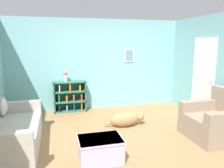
% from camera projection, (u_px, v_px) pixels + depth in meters
% --- Properties ---
extents(ground_plane, '(14.00, 14.00, 0.00)m').
position_uv_depth(ground_plane, '(117.00, 137.00, 4.50)').
color(ground_plane, '#997047').
extents(wall_back, '(5.60, 0.13, 2.60)m').
position_uv_depth(wall_back, '(96.00, 64.00, 6.40)').
color(wall_back, '#7AB7BC').
rests_on(wall_back, ground_plane).
extents(couch, '(0.92, 1.92, 0.82)m').
position_uv_depth(couch, '(9.00, 134.00, 3.92)').
color(couch, '#ADA89E').
rests_on(couch, ground_plane).
extents(bookshelf, '(0.90, 0.29, 0.87)m').
position_uv_depth(bookshelf, '(70.00, 97.00, 6.18)').
color(bookshelf, '#2D6B56').
rests_on(bookshelf, ground_plane).
extents(recliner_chair, '(0.98, 1.01, 0.99)m').
position_uv_depth(recliner_chair, '(216.00, 121.00, 4.43)').
color(recliner_chair, gray).
rests_on(recliner_chair, ground_plane).
extents(coffee_table, '(0.72, 0.55, 0.39)m').
position_uv_depth(coffee_table, '(100.00, 149.00, 3.58)').
color(coffee_table, '#BCB2D1').
rests_on(coffee_table, ground_plane).
extents(dog, '(0.98, 0.30, 0.34)m').
position_uv_depth(dog, '(126.00, 119.00, 5.08)').
color(dog, '#9E7A4C').
rests_on(dog, ground_plane).
extents(vase, '(0.12, 0.12, 0.30)m').
position_uv_depth(vase, '(66.00, 75.00, 6.02)').
color(vase, silver).
rests_on(vase, bookshelf).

